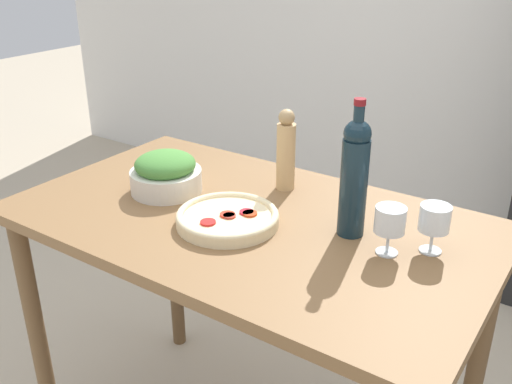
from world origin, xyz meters
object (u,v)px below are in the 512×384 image
(wine_glass_near, at_px, (390,222))
(homemade_pizza, at_px, (228,218))
(wine_glass_far, at_px, (435,219))
(wine_bottle, at_px, (354,175))
(pepper_mill, at_px, (286,151))
(salad_bowl, at_px, (165,174))

(wine_glass_near, bearing_deg, homemade_pizza, -166.74)
(wine_glass_near, relative_size, wine_glass_far, 1.00)
(wine_bottle, height_order, wine_glass_near, wine_bottle)
(pepper_mill, bearing_deg, wine_bottle, -27.56)
(wine_glass_far, height_order, pepper_mill, pepper_mill)
(wine_glass_near, distance_m, wine_glass_far, 0.11)
(wine_bottle, relative_size, wine_glass_near, 2.91)
(salad_bowl, bearing_deg, pepper_mill, 38.31)
(wine_bottle, relative_size, wine_glass_far, 2.91)
(pepper_mill, distance_m, salad_bowl, 0.38)
(wine_bottle, xyz_separation_m, salad_bowl, (-0.59, -0.07, -0.11))
(wine_glass_far, distance_m, salad_bowl, 0.80)
(pepper_mill, relative_size, salad_bowl, 1.16)
(salad_bowl, distance_m, homemade_pizza, 0.30)
(wine_bottle, bearing_deg, wine_glass_near, -19.20)
(pepper_mill, height_order, salad_bowl, pepper_mill)
(salad_bowl, relative_size, homemade_pizza, 0.78)
(wine_glass_far, xyz_separation_m, pepper_mill, (-0.51, 0.13, 0.03))
(wine_glass_near, height_order, pepper_mill, pepper_mill)
(wine_glass_near, relative_size, pepper_mill, 0.49)
(salad_bowl, height_order, homemade_pizza, salad_bowl)
(wine_glass_near, relative_size, homemade_pizza, 0.45)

